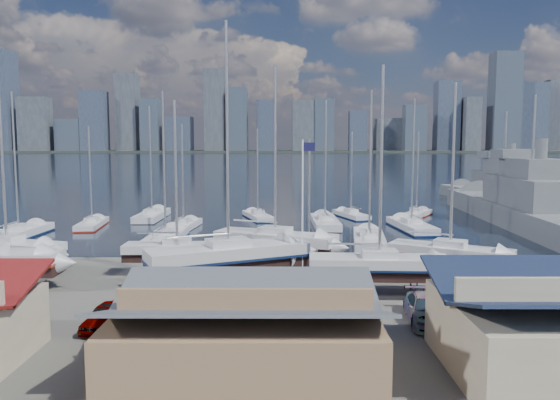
{
  "coord_description": "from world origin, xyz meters",
  "views": [
    {
      "loc": [
        1.67,
        -50.43,
        10.74
      ],
      "look_at": [
        1.5,
        8.0,
        4.6
      ],
      "focal_mm": 35.0,
      "sensor_mm": 36.0,
      "label": 1
    }
  ],
  "objects_px": {
    "sailboat_cradle_0": "(7,249)",
    "naval_ship_east": "(529,214)",
    "naval_ship_west": "(503,195)",
    "flagpole": "(303,202)",
    "car_a": "(106,316)"
  },
  "relations": [
    {
      "from": "naval_ship_west",
      "to": "flagpole",
      "type": "height_order",
      "value": "naval_ship_west"
    },
    {
      "from": "flagpole",
      "to": "naval_ship_east",
      "type": "bearing_deg",
      "value": 43.27
    },
    {
      "from": "sailboat_cradle_0",
      "to": "flagpole",
      "type": "xyz_separation_m",
      "value": [
        24.11,
        -2.74,
        4.21
      ]
    },
    {
      "from": "naval_ship_west",
      "to": "car_a",
      "type": "distance_m",
      "value": 80.51
    },
    {
      "from": "sailboat_cradle_0",
      "to": "naval_ship_west",
      "type": "relative_size",
      "value": 0.4
    },
    {
      "from": "naval_ship_west",
      "to": "flagpole",
      "type": "distance_m",
      "value": 65.36
    },
    {
      "from": "sailboat_cradle_0",
      "to": "naval_ship_west",
      "type": "bearing_deg",
      "value": 57.31
    },
    {
      "from": "flagpole",
      "to": "car_a",
      "type": "bearing_deg",
      "value": -138.87
    },
    {
      "from": "car_a",
      "to": "flagpole",
      "type": "xyz_separation_m",
      "value": [
        11.83,
        10.33,
        5.54
      ]
    },
    {
      "from": "car_a",
      "to": "flagpole",
      "type": "bearing_deg",
      "value": 48.61
    },
    {
      "from": "sailboat_cradle_0",
      "to": "naval_ship_east",
      "type": "distance_m",
      "value": 60.06
    },
    {
      "from": "naval_ship_east",
      "to": "naval_ship_west",
      "type": "height_order",
      "value": "naval_ship_east"
    },
    {
      "from": "sailboat_cradle_0",
      "to": "naval_ship_east",
      "type": "relative_size",
      "value": 0.31
    },
    {
      "from": "sailboat_cradle_0",
      "to": "car_a",
      "type": "relative_size",
      "value": 3.68
    },
    {
      "from": "sailboat_cradle_0",
      "to": "naval_ship_west",
      "type": "xyz_separation_m",
      "value": [
        61.09,
        50.95,
        -0.39
      ]
    }
  ]
}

